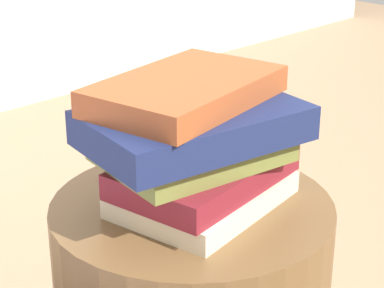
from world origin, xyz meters
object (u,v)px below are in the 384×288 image
object	(u,v)px
book_maroon	(204,172)
book_navy	(194,125)
book_olive	(192,150)
book_cream	(203,194)
book_rust	(184,91)

from	to	relation	value
book_maroon	book_navy	size ratio (longest dim) A/B	0.87
book_navy	book_olive	bearing A→B (deg)	73.86
book_olive	book_navy	size ratio (longest dim) A/B	0.82
book_cream	book_navy	size ratio (longest dim) A/B	0.82
book_maroon	book_rust	distance (m)	0.12
book_navy	book_rust	world-z (taller)	book_rust
book_olive	book_rust	xyz separation A→B (m)	(0.00, 0.02, 0.08)
book_navy	book_rust	bearing A→B (deg)	87.71
book_cream	book_maroon	world-z (taller)	book_maroon
book_maroon	book_navy	xyz separation A→B (m)	(-0.02, 0.00, 0.07)
book_rust	book_maroon	bearing A→B (deg)	-67.75
book_olive	book_navy	bearing A→B (deg)	-106.97
book_cream	book_rust	bearing A→B (deg)	111.08
book_navy	book_rust	distance (m)	0.05
book_cream	book_olive	world-z (taller)	book_olive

